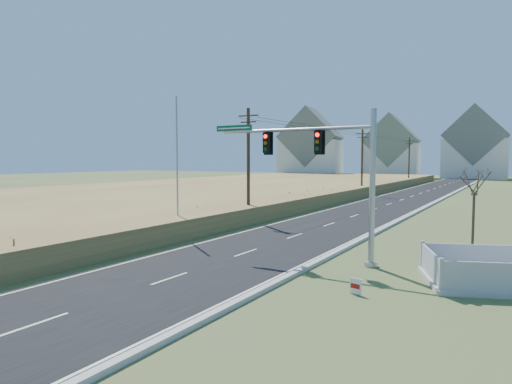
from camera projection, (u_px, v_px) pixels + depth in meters
The scene contains 15 objects.
ground at pixel (199, 270), 20.52m from camera, with size 260.00×260.00×0.00m, color #455A2B.
road at pixel (418, 194), 63.59m from camera, with size 8.00×180.00×0.06m, color black.
curb at pixel (450, 195), 61.50m from camera, with size 0.30×180.00×0.18m, color #B2AFA8.
reed_marsh at pixel (235, 188), 66.99m from camera, with size 38.00×110.00×1.30m, color #AA924D.
utility_pole_near at pixel (248, 163), 36.36m from camera, with size 1.80×0.26×9.00m.
utility_pole_mid at pixel (362, 161), 62.21m from camera, with size 1.80×0.26×9.00m.
utility_pole_far at pixel (409, 160), 88.06m from camera, with size 1.80×0.26×9.00m.
condo_nw at pixel (311, 149), 125.20m from camera, with size 17.69×13.38×19.05m.
condo_nnw at pixel (391, 152), 122.10m from camera, with size 14.93×11.17×17.03m.
condo_n at pixel (475, 148), 115.45m from camera, with size 15.27×10.20×18.54m.
traffic_signal_mast at pixel (334, 170), 21.80m from camera, with size 9.14×0.62×7.27m.
fence_enclosure at pixel (501, 279), 17.99m from camera, with size 6.64×5.61×1.28m.
open_sign at pixel (356, 286), 16.77m from camera, with size 0.47×0.17×0.59m.
flagpole at pixel (177, 180), 29.70m from camera, with size 0.41×0.41×9.02m.
bare_tree at pixel (475, 180), 24.51m from camera, with size 1.79×1.79×4.75m.
Camera 1 is at (12.39, -16.17, 4.99)m, focal length 32.00 mm.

